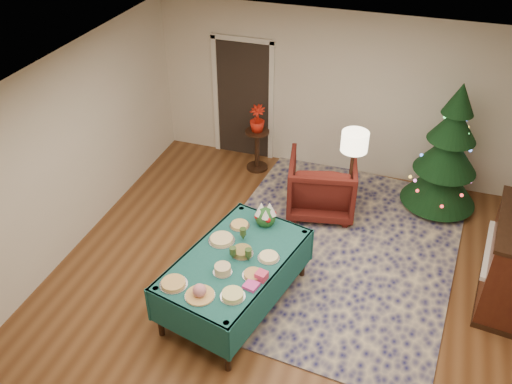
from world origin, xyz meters
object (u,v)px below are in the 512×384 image
(buffet_table, at_px, (235,267))
(christmas_tree, at_px, (447,155))
(armchair, at_px, (322,182))
(side_table, at_px, (257,150))
(potted_plant, at_px, (257,124))
(floor_lamp, at_px, (354,147))
(gift_box, at_px, (262,276))

(buffet_table, bearing_deg, christmas_tree, 52.49)
(buffet_table, height_order, armchair, armchair)
(side_table, height_order, potted_plant, potted_plant)
(armchair, bearing_deg, potted_plant, -44.22)
(buffet_table, distance_m, floor_lamp, 2.38)
(side_table, xyz_separation_m, christmas_tree, (3.00, -0.16, 0.57))
(side_table, relative_size, christmas_tree, 0.35)
(potted_plant, bearing_deg, armchair, -32.91)
(armchair, distance_m, christmas_tree, 1.88)
(buffet_table, bearing_deg, gift_box, -30.14)
(buffet_table, height_order, christmas_tree, christmas_tree)
(floor_lamp, relative_size, potted_plant, 3.39)
(gift_box, relative_size, potted_plant, 0.26)
(gift_box, distance_m, floor_lamp, 2.42)
(buffet_table, distance_m, christmas_tree, 3.71)
(buffet_table, relative_size, armchair, 2.12)
(gift_box, relative_size, side_table, 0.17)
(floor_lamp, distance_m, potted_plant, 2.08)
(floor_lamp, bearing_deg, side_table, 148.98)
(side_table, distance_m, christmas_tree, 3.06)
(gift_box, xyz_separation_m, potted_plant, (-1.15, 3.33, 0.05))
(gift_box, distance_m, christmas_tree, 3.67)
(buffet_table, relative_size, potted_plant, 4.70)
(armchair, bearing_deg, buffet_table, 64.99)
(christmas_tree, bearing_deg, gift_box, -120.22)
(armchair, xyz_separation_m, floor_lamp, (0.44, -0.20, 0.80))
(gift_box, height_order, potted_plant, potted_plant)
(armchair, bearing_deg, floor_lamp, 143.71)
(buffet_table, distance_m, gift_box, 0.51)
(gift_box, relative_size, christmas_tree, 0.06)
(gift_box, bearing_deg, christmas_tree, 59.78)
(armchair, bearing_deg, christmas_tree, -169.62)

